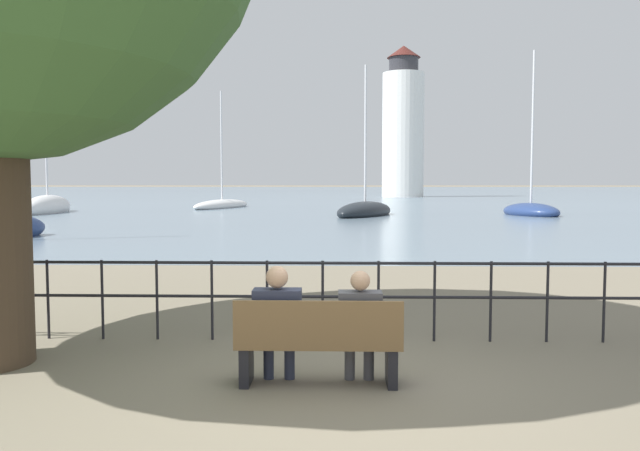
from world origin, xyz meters
The scene contains 11 objects.
ground_plane centered at (0.00, 0.00, 0.00)m, with size 1000.00×1000.00×0.00m, color #7A705B.
harbor_water centered at (0.00, 159.11, 0.00)m, with size 600.00×300.00×0.01m.
park_bench centered at (0.00, -0.06, 0.43)m, with size 1.69×0.45×0.90m.
seated_person_left centered at (-0.42, 0.01, 0.68)m, with size 0.49×0.35×1.22m.
seated_person_right centered at (0.42, 0.02, 0.65)m, with size 0.44×0.35×1.17m.
promenade_railing centered at (0.00, 1.77, 0.69)m, with size 10.21×0.04×1.05m.
sailboat_1 centered at (12.47, 33.53, 0.30)m, with size 3.75×5.50×10.65m.
sailboat_2 centered at (-9.23, 44.47, 0.25)m, with size 4.31×8.93×9.79m.
sailboat_3 centered at (1.94, 32.69, 0.30)m, with size 4.95×7.47×9.70m.
sailboat_4 centered at (-19.63, 35.82, 0.40)m, with size 2.83×8.03×11.96m.
harbor_lighthouse centered at (9.81, 85.74, 10.18)m, with size 6.05×6.05×21.90m.
Camera 1 is at (0.19, -6.27, 2.06)m, focal length 35.00 mm.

